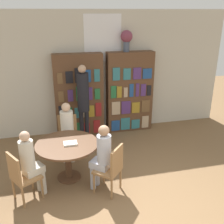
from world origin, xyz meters
The scene contains 14 objects.
ground_plane centered at (0.00, 0.00, 0.00)m, with size 16.00×16.00×0.00m, color brown.
wall_back centered at (0.00, 3.38, 1.51)m, with size 6.40×0.07×3.00m.
bookshelf_left centered at (-0.65, 3.19, 1.02)m, with size 1.17×0.34×2.04m.
bookshelf_right centered at (0.65, 3.19, 1.01)m, with size 1.17×0.34×2.04m.
flower_vase centered at (0.54, 3.19, 2.36)m, with size 0.28×0.28×0.50m.
reading_table centered at (-1.10, 1.32, 0.60)m, with size 1.14×1.14×0.73m.
chair_near_camera centered at (-1.88, 0.85, 0.49)m, with size 0.55×0.55×0.89m.
chair_left_side centered at (-1.02, 2.22, 0.49)m, with size 0.43×0.43×0.89m.
chair_far_side centered at (-0.42, 0.73, 0.49)m, with size 0.56×0.56×0.89m.
seated_reader_left centered at (-1.04, 2.04, 0.70)m, with size 0.29×0.38×1.24m.
seated_reader_right centered at (-0.55, 0.85, 0.69)m, with size 0.40×0.39×1.24m.
seated_reader_back centered at (-1.72, 0.95, 0.67)m, with size 0.39×0.36×1.22m.
librarian_standing centered at (-0.60, 2.69, 1.13)m, with size 0.27×0.54×1.87m.
open_book_on_table centered at (-1.04, 1.28, 0.74)m, with size 0.24×0.18×0.03m.
Camera 1 is at (-1.29, -2.95, 2.96)m, focal length 42.00 mm.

